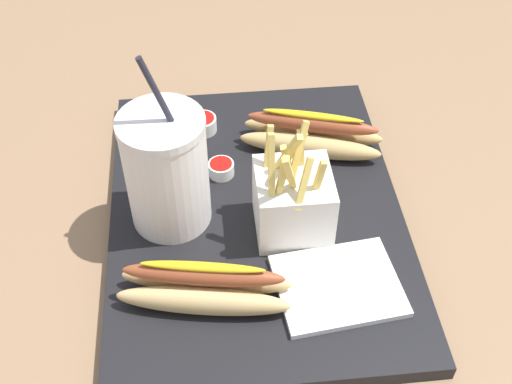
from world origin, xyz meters
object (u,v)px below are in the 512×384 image
object	(u,v)px
ketchup_cup_2	(203,123)
napkin_stack	(338,285)
ketchup_cup_1	(221,168)
hot_dog_1	(312,135)
hot_dog_2	(204,286)
fries_basket	(293,200)
soda_cup	(167,170)

from	to	relation	value
ketchup_cup_2	napkin_stack	xyz separation A→B (m)	(0.28, 0.14, -0.01)
ketchup_cup_1	hot_dog_1	bearing A→B (deg)	107.57
hot_dog_1	ketchup_cup_2	world-z (taller)	hot_dog_1
hot_dog_1	ketchup_cup_1	world-z (taller)	hot_dog_1
hot_dog_2	ketchup_cup_1	distance (m)	0.20
hot_dog_1	ketchup_cup_1	distance (m)	0.13
fries_basket	hot_dog_1	xyz separation A→B (m)	(-0.14, 0.05, -0.02)
ketchup_cup_2	fries_basket	bearing A→B (deg)	27.41
ketchup_cup_1	napkin_stack	bearing A→B (deg)	30.99
hot_dog_2	ketchup_cup_1	world-z (taller)	hot_dog_2
soda_cup	hot_dog_2	size ratio (longest dim) A/B	1.18
soda_cup	ketchup_cup_1	size ratio (longest dim) A/B	6.82
fries_basket	napkin_stack	xyz separation A→B (m)	(0.10, 0.04, -0.04)
soda_cup	ketchup_cup_2	bearing A→B (deg)	163.99
hot_dog_1	ketchup_cup_1	xyz separation A→B (m)	(0.04, -0.12, -0.01)
soda_cup	napkin_stack	world-z (taller)	soda_cup
hot_dog_1	fries_basket	bearing A→B (deg)	-18.21
fries_basket	ketchup_cup_1	xyz separation A→B (m)	(-0.10, -0.08, -0.03)
hot_dog_1	napkin_stack	bearing A→B (deg)	-1.67
ketchup_cup_1	ketchup_cup_2	distance (m)	0.09
hot_dog_1	ketchup_cup_1	bearing A→B (deg)	-72.43
soda_cup	hot_dog_1	xyz separation A→B (m)	(-0.11, 0.19, -0.05)
ketchup_cup_1	napkin_stack	distance (m)	0.23
fries_basket	hot_dog_1	distance (m)	0.15
hot_dog_1	soda_cup	bearing A→B (deg)	-60.77
hot_dog_2	ketchup_cup_2	distance (m)	0.29
soda_cup	hot_dog_1	world-z (taller)	soda_cup
fries_basket	hot_dog_2	world-z (taller)	fries_basket
hot_dog_1	napkin_stack	distance (m)	0.23
soda_cup	ketchup_cup_1	xyz separation A→B (m)	(-0.07, 0.06, -0.07)
ketchup_cup_2	soda_cup	bearing A→B (deg)	-16.01
hot_dog_2	napkin_stack	distance (m)	0.15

